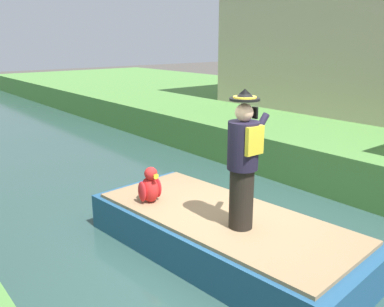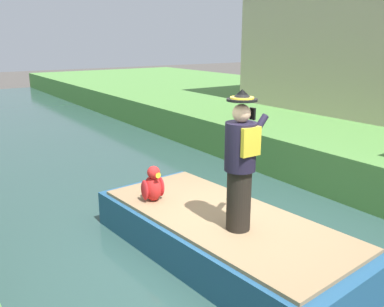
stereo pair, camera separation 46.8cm
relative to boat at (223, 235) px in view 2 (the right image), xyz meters
name	(u,v)px [view 2 (the right image)]	position (x,y,z in m)	size (l,w,h in m)	color
ground_plane	(225,262)	(0.00, -0.06, -0.40)	(80.00, 80.00, 0.00)	#4C4742
canal_water	(225,259)	(0.00, -0.06, -0.35)	(6.15, 48.00, 0.10)	#2D4C47
boat	(223,235)	(0.00, 0.00, 0.00)	(2.16, 4.34, 0.61)	#23517A
person_pirate	(240,162)	(-0.10, -0.44, 1.23)	(0.61, 0.42, 1.85)	black
parrot_plush	(153,186)	(-0.54, 1.07, 0.55)	(0.36, 0.34, 0.57)	red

